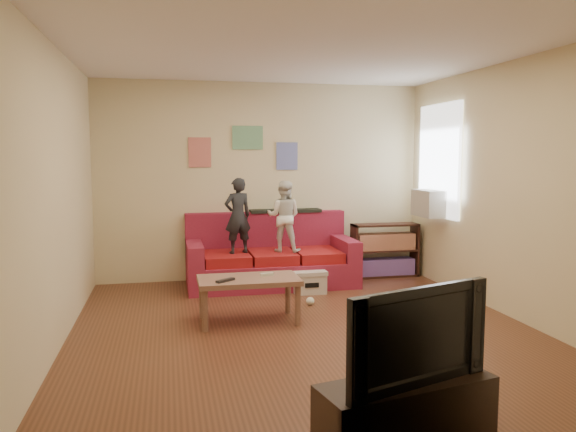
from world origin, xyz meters
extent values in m
cube|color=brown|center=(0.00, 0.00, -0.01)|extent=(4.50, 5.00, 0.01)
cube|color=white|center=(0.00, 0.00, 2.71)|extent=(4.50, 5.00, 0.01)
cube|color=beige|center=(0.00, 2.50, 1.35)|extent=(4.50, 0.01, 2.70)
cube|color=beige|center=(0.00, -2.50, 1.35)|extent=(4.50, 0.01, 2.70)
cube|color=beige|center=(-2.25, 0.00, 1.35)|extent=(0.01, 5.00, 2.70)
cube|color=beige|center=(2.25, 0.00, 1.35)|extent=(0.01, 5.00, 2.70)
cube|color=maroon|center=(0.03, 2.00, 0.16)|extent=(2.20, 0.99, 0.33)
cube|color=maroon|center=(0.03, 2.40, 0.63)|extent=(2.20, 0.20, 0.60)
cube|color=maroon|center=(-0.97, 2.00, 0.47)|extent=(0.20, 0.99, 0.27)
cube|color=maroon|center=(1.03, 2.00, 0.47)|extent=(0.20, 0.99, 0.27)
cube|color=maroon|center=(-0.57, 1.92, 0.40)|extent=(0.57, 0.75, 0.13)
cube|color=maroon|center=(0.03, 1.92, 0.40)|extent=(0.57, 0.75, 0.13)
cube|color=maroon|center=(0.63, 1.92, 0.40)|extent=(0.57, 0.75, 0.13)
cube|color=black|center=(0.31, 2.40, 0.95)|extent=(0.99, 0.24, 0.04)
imported|color=black|center=(-0.42, 1.90, 0.94)|extent=(0.40, 0.31, 0.97)
imported|color=white|center=(0.18, 1.90, 0.92)|extent=(0.55, 0.49, 0.93)
cube|color=#88604F|center=(-0.49, 0.43, 0.44)|extent=(1.03, 0.57, 0.05)
cylinder|color=#88604F|center=(-0.96, 0.20, 0.21)|extent=(0.06, 0.06, 0.41)
cylinder|color=#88604F|center=(-0.03, 0.20, 0.21)|extent=(0.06, 0.06, 0.41)
cylinder|color=#88604F|center=(-0.96, 0.66, 0.21)|extent=(0.06, 0.06, 0.41)
cylinder|color=#88604F|center=(-0.03, 0.66, 0.21)|extent=(0.06, 0.06, 0.41)
cube|color=black|center=(-0.74, 0.31, 0.48)|extent=(0.21, 0.17, 0.02)
cube|color=beige|center=(-0.29, 0.48, 0.48)|extent=(0.15, 0.07, 0.03)
cube|color=#321911|center=(1.24, 2.19, 0.38)|extent=(0.03, 0.28, 0.75)
cube|color=#321911|center=(2.16, 2.19, 0.38)|extent=(0.03, 0.28, 0.75)
cube|color=#321911|center=(1.70, 2.19, 0.01)|extent=(0.94, 0.28, 0.03)
cube|color=#321911|center=(1.70, 2.19, 0.74)|extent=(0.94, 0.28, 0.03)
cube|color=#321911|center=(1.70, 2.19, 0.38)|extent=(0.88, 0.28, 0.02)
cube|color=#583F8C|center=(1.70, 2.19, 0.14)|extent=(0.83, 0.24, 0.23)
cube|color=brown|center=(1.70, 2.19, 0.50)|extent=(0.83, 0.24, 0.23)
cube|color=white|center=(2.22, 1.65, 1.64)|extent=(0.04, 1.08, 1.48)
cube|color=#B7B2A3|center=(2.10, 1.65, 1.08)|extent=(0.28, 0.55, 0.35)
cube|color=#D87266|center=(-0.85, 2.48, 1.75)|extent=(0.30, 0.01, 0.40)
cube|color=#72B27F|center=(-0.20, 2.48, 1.95)|extent=(0.42, 0.01, 0.32)
cube|color=#727FCC|center=(0.35, 2.48, 1.70)|extent=(0.30, 0.01, 0.38)
cube|color=beige|center=(0.42, 1.50, 0.12)|extent=(0.39, 0.29, 0.24)
cube|color=beige|center=(0.42, 1.50, 0.26)|extent=(0.41, 0.31, 0.05)
cube|color=black|center=(0.42, 1.34, 0.13)|extent=(0.18, 0.00, 0.06)
cube|color=#2F2118|center=(0.05, -2.24, 0.20)|extent=(1.13, 0.58, 0.40)
imported|color=black|center=(0.05, -2.24, 0.69)|extent=(1.00, 0.45, 0.58)
sphere|color=silver|center=(0.29, 0.92, 0.05)|extent=(0.10, 0.10, 0.09)
camera|label=1|loc=(-1.29, -5.18, 1.72)|focal=35.00mm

